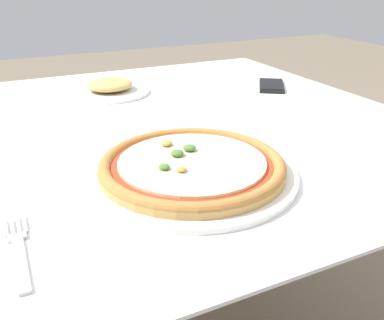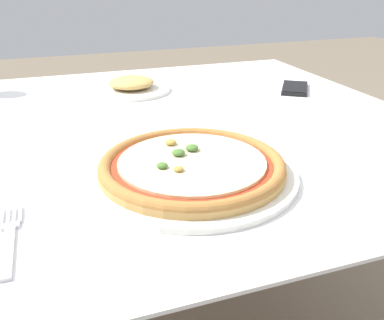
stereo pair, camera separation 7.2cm
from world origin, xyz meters
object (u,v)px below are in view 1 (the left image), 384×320
object	(u,v)px
dining_table	(152,159)
cell_phone	(271,85)
fork	(19,249)
side_plate	(110,88)
pizza_plate	(192,167)

from	to	relation	value
dining_table	cell_phone	bearing A→B (deg)	19.03
fork	side_plate	distance (m)	0.73
fork	cell_phone	size ratio (longest dim) A/B	1.06
pizza_plate	cell_phone	world-z (taller)	pizza_plate
pizza_plate	cell_phone	distance (m)	0.63
pizza_plate	fork	distance (m)	0.30
fork	side_plate	world-z (taller)	side_plate
fork	cell_phone	xyz separation A→B (m)	(0.75, 0.52, 0.00)
fork	side_plate	bearing A→B (deg)	65.33
pizza_plate	cell_phone	size ratio (longest dim) A/B	2.26
cell_phone	side_plate	world-z (taller)	side_plate
dining_table	cell_phone	size ratio (longest dim) A/B	7.58
side_plate	cell_phone	bearing A→B (deg)	-17.46
dining_table	cell_phone	xyz separation A→B (m)	(0.44, 0.15, 0.09)
dining_table	pizza_plate	distance (m)	0.29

